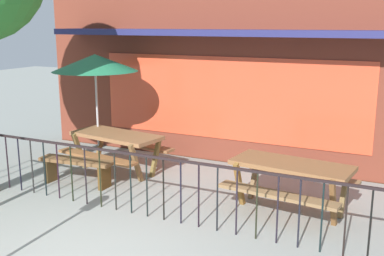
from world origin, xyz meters
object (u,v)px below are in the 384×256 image
Objects in this scene: picnic_table_right at (291,173)px; patio_umbrella at (95,64)px; picnic_table_left at (117,142)px; patio_bench at (77,166)px.

patio_umbrella is (-4.24, 0.79, 1.45)m from picnic_table_right.
picnic_table_right is (3.53, -0.43, 0.00)m from picnic_table_left.
patio_umbrella is at bearing 152.98° from picnic_table_left.
picnic_table_left is at bearing -27.02° from patio_umbrella.
picnic_table_left is 0.88× the size of patio_umbrella.
patio_bench is (-3.75, -0.50, -0.26)m from picnic_table_right.
picnic_table_left is 3.55m from picnic_table_right.
patio_umbrella reaches higher than picnic_table_right.
patio_umbrella is 1.58× the size of patio_bench.
patio_umbrella is 2.20m from patio_bench.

